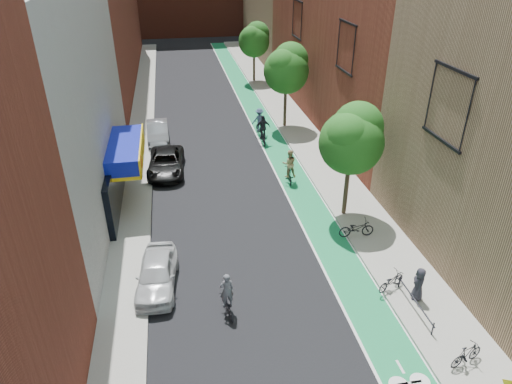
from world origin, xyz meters
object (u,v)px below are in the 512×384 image
parked_car_white (157,273)px  cyclist_lead (227,300)px  parked_car_black (166,163)px  cyclist_lane_mid (263,133)px  parked_car_silver (158,132)px  cyclist_lane_far (260,123)px  pedestrian (419,284)px  cyclist_lane_near (289,168)px

parked_car_white → cyclist_lead: bearing=-32.6°
parked_car_white → parked_car_black: (0.55, 11.52, -0.02)m
cyclist_lead → cyclist_lane_mid: (4.98, 17.34, 0.15)m
cyclist_lead → parked_car_black: bearing=-88.3°
parked_car_silver → cyclist_lane_far: cyclist_lane_far is taller
cyclist_lead → parked_car_white: bearing=-45.9°
cyclist_lane_mid → cyclist_lane_far: (0.05, 1.75, 0.14)m
cyclist_lane_mid → pedestrian: bearing=103.5°
parked_car_white → cyclist_lane_near: 11.91m
pedestrian → cyclist_lane_far: bearing=-150.4°
parked_car_silver → cyclist_lane_mid: 8.05m
parked_car_black → cyclist_lead: (2.28, -13.74, -0.01)m
parked_car_white → pedestrian: size_ratio=2.70×
parked_car_silver → parked_car_black: bearing=-85.8°
parked_car_black → cyclist_lead: cyclist_lead is taller
cyclist_lane_mid → cyclist_lane_far: cyclist_lane_mid is taller
cyclist_lead → pedestrian: size_ratio=1.28×
cyclist_lead → cyclist_lane_far: 19.75m
parked_car_silver → cyclist_lane_mid: size_ratio=2.03×
cyclist_lane_near → cyclist_lane_mid: size_ratio=1.00×
parked_car_black → pedestrian: bearing=-51.0°
parked_car_white → cyclist_lane_far: size_ratio=1.89×
parked_car_black → cyclist_lead: size_ratio=2.52×
parked_car_silver → cyclist_lane_near: (8.17, -8.44, 0.21)m
cyclist_lane_mid → parked_car_white: bearing=66.7°
cyclist_lane_near → cyclist_lane_far: size_ratio=1.01×
parked_car_black → pedestrian: size_ratio=3.23×
cyclist_lane_near → cyclist_lane_mid: cyclist_lane_near is taller
parked_car_black → cyclist_lane_mid: size_ratio=2.25×
cyclist_lane_near → pedestrian: size_ratio=1.44×
parked_car_white → pedestrian: (10.81, -2.96, 0.21)m
parked_car_black → cyclist_lane_mid: (7.25, 3.60, 0.14)m
parked_car_white → pedestrian: 11.21m
parked_car_silver → pedestrian: (10.81, -20.06, 0.18)m
cyclist_lane_far → cyclist_lane_mid: bearing=82.1°
cyclist_lane_near → parked_car_white: bearing=50.9°
parked_car_silver → cyclist_lane_near: cyclist_lane_near is taller
parked_car_black → cyclist_lane_near: (7.62, -2.86, 0.26)m
cyclist_lane_far → pedestrian: 20.05m
parked_car_black → pedestrian: pedestrian is taller
cyclist_lead → cyclist_lane_near: size_ratio=0.89×
cyclist_lead → cyclist_lane_mid: size_ratio=0.89×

